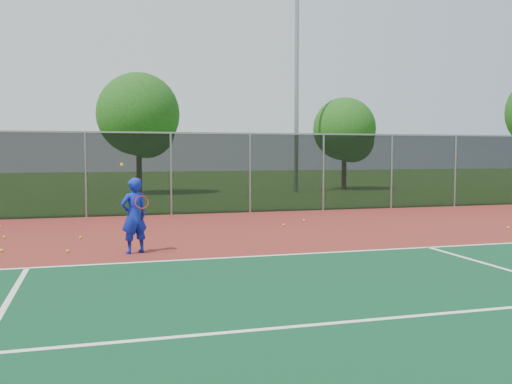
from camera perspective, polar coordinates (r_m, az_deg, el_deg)
ground at (r=10.81m, az=16.52°, el=-8.51°), size 120.00×120.00×0.00m
court_apron at (r=12.50m, az=11.59°, el=-6.68°), size 30.00×20.00×0.02m
fence_back at (r=21.67m, az=-0.60°, el=2.03°), size 30.00×0.06×3.03m
tennis_player at (r=13.19m, az=-12.10°, el=-2.31°), size 0.74×0.72×2.05m
practice_ball_0 at (r=19.04m, az=-24.25°, el=-3.16°), size 0.07×0.07×0.07m
practice_ball_1 at (r=13.81m, az=-18.30°, el=-5.60°), size 0.07×0.07×0.07m
practice_ball_2 at (r=17.78m, az=2.79°, el=-3.29°), size 0.07×0.07×0.07m
practice_ball_3 at (r=16.64m, az=-23.87°, el=-4.14°), size 0.07×0.07×0.07m
practice_ball_4 at (r=18.72m, az=23.92°, el=-3.27°), size 0.07×0.07×0.07m
practice_ball_5 at (r=15.85m, az=-17.14°, el=-4.36°), size 0.07×0.07×0.07m
practice_ball_6 at (r=14.41m, az=-24.10°, el=-5.36°), size 0.07×0.07×0.07m
practice_ball_7 at (r=19.00m, az=4.81°, el=-2.83°), size 0.07×0.07×0.07m
floodlight_n at (r=33.09m, az=4.09°, el=11.45°), size 0.90×0.40×11.67m
tree_back_left at (r=32.07m, az=-11.49°, el=7.27°), size 4.54×4.54×6.67m
tree_back_mid at (r=35.47m, az=9.03°, el=5.95°), size 3.85×3.85×5.66m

